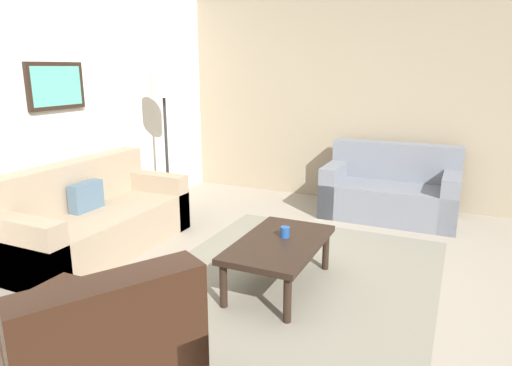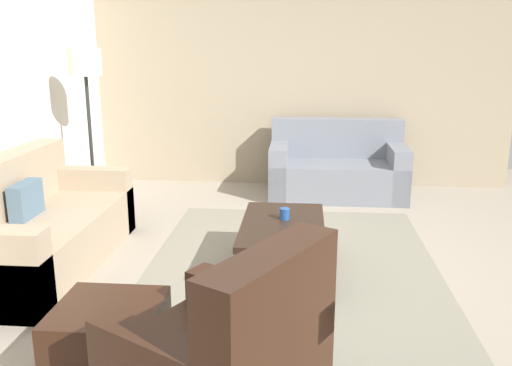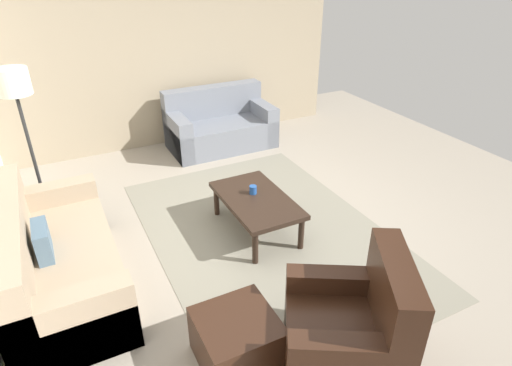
{
  "view_description": "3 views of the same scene",
  "coord_description": "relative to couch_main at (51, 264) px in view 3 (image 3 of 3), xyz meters",
  "views": [
    {
      "loc": [
        -3.14,
        -1.2,
        1.79
      ],
      "look_at": [
        0.27,
        0.36,
        0.84
      ],
      "focal_mm": 31.82,
      "sensor_mm": 36.0,
      "label": 1
    },
    {
      "loc": [
        -3.91,
        -0.07,
        1.77
      ],
      "look_at": [
        -0.17,
        0.26,
        0.8
      ],
      "focal_mm": 38.41,
      "sensor_mm": 36.0,
      "label": 2
    },
    {
      "loc": [
        -3.34,
        1.83,
        2.7
      ],
      "look_at": [
        -0.09,
        0.19,
        0.71
      ],
      "focal_mm": 30.1,
      "sensor_mm": 36.0,
      "label": 3
    }
  ],
  "objects": [
    {
      "name": "ground_plane",
      "position": [
        -0.08,
        -2.1,
        -0.3
      ],
      "size": [
        8.0,
        8.0,
        0.0
      ],
      "primitive_type": "plane",
      "color": "gray"
    },
    {
      "name": "stone_feature_panel",
      "position": [
        2.92,
        -2.1,
        1.1
      ],
      "size": [
        0.12,
        5.2,
        2.8
      ],
      "primitive_type": "cube",
      "color": "gray",
      "rests_on": "ground_plane"
    },
    {
      "name": "area_rug",
      "position": [
        -0.08,
        -2.1,
        -0.29
      ],
      "size": [
        3.48,
        2.34,
        0.01
      ],
      "primitive_type": "cube",
      "color": "gray",
      "rests_on": "ground_plane"
    },
    {
      "name": "couch_main",
      "position": [
        0.0,
        0.0,
        0.0
      ],
      "size": [
        1.94,
        0.89,
        0.88
      ],
      "color": "gray",
      "rests_on": "ground_plane"
    },
    {
      "name": "couch_loveseat",
      "position": [
        2.38,
        -2.57,
        0.0
      ],
      "size": [
        0.85,
        1.56,
        0.88
      ],
      "color": "slate",
      "rests_on": "ground_plane"
    },
    {
      "name": "armchair_leather",
      "position": [
        -1.82,
        -1.85,
        0.01
      ],
      "size": [
        1.09,
        1.09,
        0.95
      ],
      "color": "black",
      "rests_on": "ground_plane"
    },
    {
      "name": "ottoman",
      "position": [
        -1.4,
        -1.14,
        -0.1
      ],
      "size": [
        0.56,
        0.56,
        0.4
      ],
      "primitive_type": "cube",
      "color": "black",
      "rests_on": "ground_plane"
    },
    {
      "name": "coffee_table",
      "position": [
        0.03,
        -2.02,
        0.06
      ],
      "size": [
        1.1,
        0.64,
        0.41
      ],
      "color": "black",
      "rests_on": "ground_plane"
    },
    {
      "name": "cup",
      "position": [
        0.13,
        -2.03,
        0.16
      ],
      "size": [
        0.08,
        0.08,
        0.09
      ],
      "primitive_type": "cylinder",
      "color": "#1E478C",
      "rests_on": "coffee_table"
    },
    {
      "name": "lamp_standing",
      "position": [
        1.3,
        -0.02,
        1.11
      ],
      "size": [
        0.32,
        0.32,
        1.71
      ],
      "color": "black",
      "rests_on": "ground_plane"
    }
  ]
}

